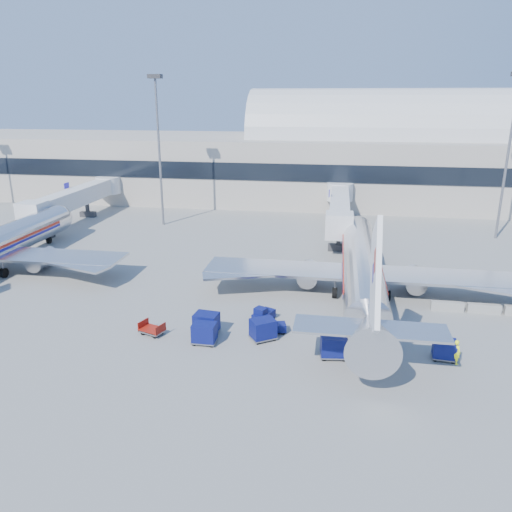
% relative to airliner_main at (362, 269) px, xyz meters
% --- Properties ---
extents(ground, '(260.00, 260.00, 0.00)m').
position_rel_airliner_main_xyz_m(ground, '(-10.00, -4.51, -2.93)').
color(ground, gray).
rests_on(ground, ground).
extents(terminal, '(170.00, 28.15, 21.00)m').
position_rel_airliner_main_xyz_m(terminal, '(-23.60, 51.46, 4.60)').
color(terminal, '#B2AA9E').
rests_on(terminal, ground).
extents(airliner_main, '(32.00, 37.26, 12.07)m').
position_rel_airliner_main_xyz_m(airliner_main, '(0.00, 0.00, 0.00)').
color(airliner_main, silver).
rests_on(airliner_main, ground).
extents(jetbridge_near, '(4.40, 27.50, 6.25)m').
position_rel_airliner_main_xyz_m(jetbridge_near, '(-2.40, 26.30, 1.00)').
color(jetbridge_near, silver).
rests_on(jetbridge_near, ground).
extents(jetbridge_mid, '(4.40, 27.50, 6.25)m').
position_rel_airliner_main_xyz_m(jetbridge_mid, '(-44.40, 26.30, 1.00)').
color(jetbridge_mid, silver).
rests_on(jetbridge_mid, ground).
extents(mast_west, '(2.00, 1.20, 22.60)m').
position_rel_airliner_main_xyz_m(mast_west, '(-30.00, 25.49, 11.87)').
color(mast_west, slate).
rests_on(mast_west, ground).
extents(mast_east, '(2.00, 1.20, 22.60)m').
position_rel_airliner_main_xyz_m(mast_east, '(20.00, 25.49, 11.87)').
color(mast_east, slate).
rests_on(mast_east, ground).
extents(barrier_near, '(3.00, 0.55, 0.90)m').
position_rel_airliner_main_xyz_m(barrier_near, '(8.00, -2.51, -2.48)').
color(barrier_near, '#9E9E96').
rests_on(barrier_near, ground).
extents(barrier_mid, '(3.00, 0.55, 0.90)m').
position_rel_airliner_main_xyz_m(barrier_mid, '(11.30, -2.51, -2.48)').
color(barrier_mid, '#9E9E96').
rests_on(barrier_mid, ground).
extents(tug_lead, '(2.28, 1.56, 1.36)m').
position_rel_airliner_main_xyz_m(tug_lead, '(-7.76, -9.78, -2.31)').
color(tug_lead, '#0A1052').
rests_on(tug_lead, ground).
extents(tug_right, '(2.29, 1.36, 1.42)m').
position_rel_airliner_main_xyz_m(tug_right, '(-0.51, -7.76, -2.28)').
color(tug_right, '#0A1052').
rests_on(tug_right, ground).
extents(tug_left, '(2.02, 2.58, 1.50)m').
position_rel_airliner_main_xyz_m(tug_left, '(-8.89, -7.77, -2.24)').
color(tug_left, '#0A1052').
rests_on(tug_left, ground).
extents(cart_train_a, '(2.56, 2.44, 1.80)m').
position_rel_airliner_main_xyz_m(cart_train_a, '(-8.38, -11.19, -1.97)').
color(cart_train_a, '#0A1052').
rests_on(cart_train_a, ground).
extents(cart_train_b, '(2.28, 1.84, 1.85)m').
position_rel_airliner_main_xyz_m(cart_train_b, '(-13.30, -10.89, -1.94)').
color(cart_train_b, '#0A1052').
rests_on(cart_train_b, ground).
extents(cart_train_c, '(2.00, 1.54, 1.75)m').
position_rel_airliner_main_xyz_m(cart_train_c, '(-13.03, -12.62, -1.99)').
color(cart_train_c, '#0A1052').
rests_on(cart_train_c, ground).
extents(cart_solo_near, '(2.26, 1.83, 1.84)m').
position_rel_airliner_main_xyz_m(cart_solo_near, '(-2.53, -13.24, -1.94)').
color(cart_solo_near, '#0A1052').
rests_on(cart_solo_near, ground).
extents(cart_solo_far, '(1.90, 1.51, 1.58)m').
position_rel_airliner_main_xyz_m(cart_solo_far, '(5.91, -12.15, -2.08)').
color(cart_solo_far, '#0A1052').
rests_on(cart_solo_far, ground).
extents(cart_open_red, '(2.35, 1.99, 0.53)m').
position_rel_airliner_main_xyz_m(cart_open_red, '(-17.86, -11.77, -2.54)').
color(cart_open_red, slate).
rests_on(cart_open_red, ground).
extents(ramp_worker, '(0.82, 0.85, 1.97)m').
position_rel_airliner_main_xyz_m(ramp_worker, '(6.63, -12.71, -1.94)').
color(ramp_worker, '#EAFF1A').
rests_on(ramp_worker, ground).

